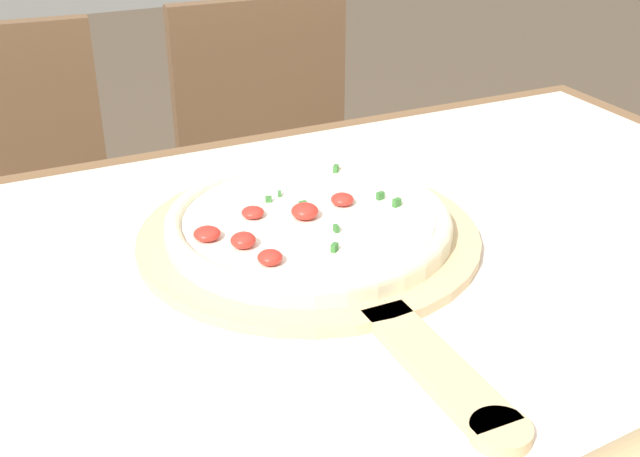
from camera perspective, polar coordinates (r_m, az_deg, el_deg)
name	(u,v)px	position (r m, az deg, el deg)	size (l,w,h in m)	color
dining_table	(358,372)	(0.90, 2.72, -10.17)	(1.31, 0.91, 0.77)	brown
towel_cloth	(360,283)	(0.83, 2.89, -3.93)	(1.23, 0.83, 0.00)	silver
pizza_peel	(316,244)	(0.89, -0.29, -1.09)	(0.39, 0.57, 0.01)	#D6B784
pizza	(308,222)	(0.90, -0.85, 0.50)	(0.32, 0.32, 0.04)	beige
chair_left	(16,231)	(1.62, -20.83, -0.19)	(0.43, 0.43, 0.87)	brown
chair_right	(277,182)	(1.73, -3.05, 3.33)	(0.41, 0.41, 0.87)	brown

